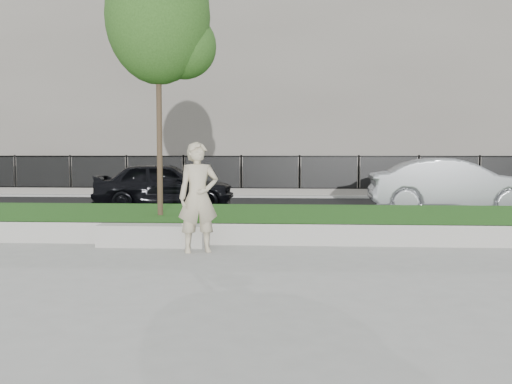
# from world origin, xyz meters

# --- Properties ---
(ground) EXTENTS (90.00, 90.00, 0.00)m
(ground) POSITION_xyz_m (0.00, 0.00, 0.00)
(ground) COLOR gray
(ground) RESTS_ON ground
(grass_bank) EXTENTS (34.00, 4.00, 0.40)m
(grass_bank) POSITION_xyz_m (0.00, 3.00, 0.20)
(grass_bank) COLOR #10390E
(grass_bank) RESTS_ON ground
(grass_kerb) EXTENTS (34.00, 0.08, 0.40)m
(grass_kerb) POSITION_xyz_m (0.00, 1.04, 0.20)
(grass_kerb) COLOR #A3A198
(grass_kerb) RESTS_ON ground
(street) EXTENTS (34.00, 7.00, 0.04)m
(street) POSITION_xyz_m (0.00, 8.50, 0.02)
(street) COLOR black
(street) RESTS_ON ground
(far_pavement) EXTENTS (34.00, 3.00, 0.12)m
(far_pavement) POSITION_xyz_m (0.00, 13.00, 0.06)
(far_pavement) COLOR gray
(far_pavement) RESTS_ON ground
(iron_fence) EXTENTS (32.00, 0.30, 1.50)m
(iron_fence) POSITION_xyz_m (0.00, 12.00, 0.54)
(iron_fence) COLOR slate
(iron_fence) RESTS_ON far_pavement
(building_facade) EXTENTS (34.00, 10.00, 10.00)m
(building_facade) POSITION_xyz_m (0.00, 20.00, 5.00)
(building_facade) COLOR slate
(building_facade) RESTS_ON ground
(stone_bench) EXTENTS (1.95, 0.49, 0.40)m
(stone_bench) POSITION_xyz_m (-1.24, 0.80, 0.20)
(stone_bench) COLOR #A3A198
(stone_bench) RESTS_ON ground
(man) EXTENTS (0.80, 0.65, 1.90)m
(man) POSITION_xyz_m (-0.28, 0.25, 0.95)
(man) COLOR #BBAF90
(man) RESTS_ON ground
(book) EXTENTS (0.26, 0.24, 0.02)m
(book) POSITION_xyz_m (-0.55, 0.80, 0.41)
(book) COLOR silver
(book) RESTS_ON stone_bench
(young_tree) EXTENTS (2.26, 2.16, 5.54)m
(young_tree) POSITION_xyz_m (-1.37, 2.43, 4.43)
(young_tree) COLOR #38281C
(young_tree) RESTS_ON grass_bank
(car_dark) EXTENTS (4.25, 2.02, 1.40)m
(car_dark) POSITION_xyz_m (-2.48, 7.36, 0.74)
(car_dark) COLOR black
(car_dark) RESTS_ON street
(car_silver) EXTENTS (4.65, 1.79, 1.51)m
(car_silver) POSITION_xyz_m (5.82, 6.81, 0.80)
(car_silver) COLOR gray
(car_silver) RESTS_ON street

